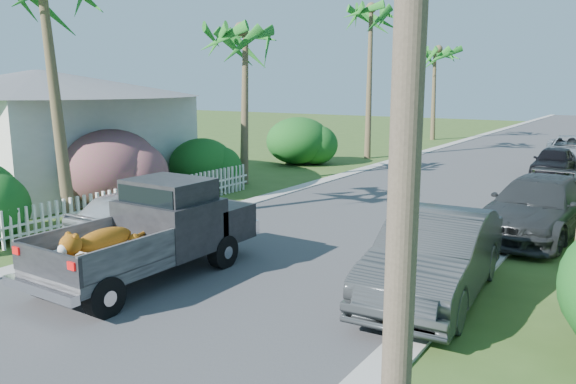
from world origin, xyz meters
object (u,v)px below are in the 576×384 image
Objects in this scene: palm_l_d at (436,50)px; parked_car_rf at (554,162)px; parked_car_ln at (136,213)px; pickup_truck at (161,229)px; utility_pole_a at (411,14)px; parked_car_rn at (434,257)px; parked_car_rm at (538,208)px; house_left at (43,134)px; parked_car_rd at (571,151)px; palm_l_c at (371,10)px; palm_l_b at (244,30)px.

parked_car_rf is at bearing -52.50° from palm_l_d.
palm_l_d is (-2.29, 30.21, 5.78)m from parked_car_ln.
pickup_truck is 0.57× the size of utility_pole_a.
parked_car_rn is 5.99m from parked_car_rm.
parked_car_ln is at bearing 149.45° from utility_pole_a.
palm_l_d is 0.86× the size of house_left.
pickup_truck is at bearing -109.04° from parked_car_rd.
utility_pole_a is (2.00, -22.84, 3.94)m from parked_car_rf.
house_left is at bearing -115.02° from palm_l_c.
palm_l_d is (-10.10, 13.16, 5.79)m from parked_car_rf.
house_left reaches higher than parked_car_rn.
parked_car_rf is 23.26m from utility_pole_a.
palm_l_b is at bearing -135.28° from parked_car_rd.
parked_car_rm is 1.03× the size of parked_car_rd.
pickup_truck is 0.66× the size of palm_l_d.
parked_car_ln is at bearing -139.79° from parked_car_rm.
utility_pole_a reaches higher than parked_car_rm.
parked_car_rm reaches higher than parked_car_rf.
palm_l_c is (0.80, 10.00, 1.77)m from palm_l_b.
parked_car_rn is 17.29m from house_left.
palm_l_b is (-10.76, 8.11, 5.32)m from parked_car_rn.
parked_car_rn is at bearing -91.72° from parked_car_rm.
parked_car_rf is at bearing -6.90° from palm_l_c.
house_left is 1.00× the size of utility_pole_a.
parked_car_rd is 0.58× the size of utility_pole_a.
parked_car_rn is at bearing -61.19° from palm_l_c.
house_left is 20.81m from utility_pole_a.
parked_car_rm is at bearing -92.47° from parked_car_rd.
palm_l_c is (-9.77, -3.09, 7.18)m from parked_car_rd.
parked_car_ln is 9.47m from house_left.
parked_car_rm is 0.73× the size of palm_l_b.
pickup_truck is 1.33× the size of parked_car_rf.
palm_l_b is 0.82× the size of house_left.
utility_pole_a reaches higher than house_left.
pickup_truck is 0.56× the size of palm_l_c.
utility_pole_a is at bearing -48.47° from palm_l_b.
parked_car_rm reaches higher than parked_car_ln.
parked_car_rm is 15.30m from parked_car_rd.
palm_l_d is 0.86× the size of utility_pole_a.
palm_l_b is at bearing 118.28° from pickup_truck.
parked_car_rn reaches higher than parked_car_rm.
parked_car_rf is 0.52× the size of palm_l_b.
utility_pole_a is at bearing -79.73° from parked_car_rm.
utility_pole_a reaches higher than pickup_truck.
parked_car_rn is at bearing 178.68° from parked_car_ln.
parked_car_rf is 0.73× the size of parked_car_rd.
parked_car_rn is 7.19m from utility_pole_a.
utility_pole_a is at bearing -78.92° from parked_car_rn.
parked_car_rn is 1.29× the size of parked_car_ln.
parked_car_rf is at bearing 40.36° from palm_l_b.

